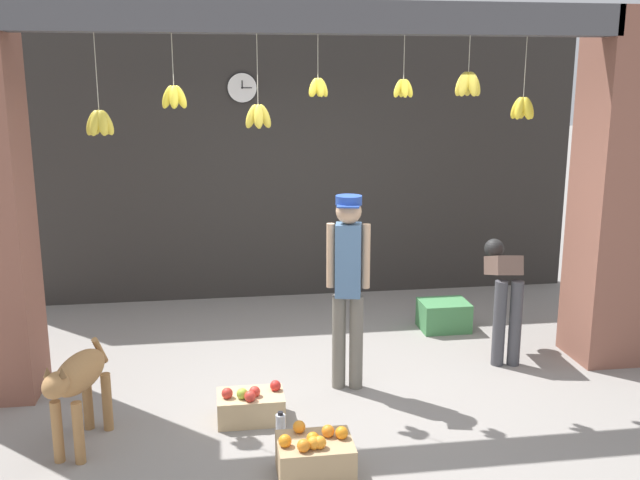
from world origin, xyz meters
name	(u,v)px	position (x,y,z in m)	size (l,w,h in m)	color
ground_plane	(327,387)	(0.00, 0.00, 0.00)	(60.00, 60.00, 0.00)	gray
shop_back_wall	(291,165)	(0.00, 2.63, 1.52)	(6.57, 0.12, 3.03)	#2D2B28
shop_pillar_right	(623,191)	(2.64, 0.30, 1.52)	(0.70, 0.60, 3.03)	brown
storefront_awning	(324,26)	(-0.01, 0.12, 2.86)	(4.67, 0.31, 0.99)	#4C4C51
dog	(78,381)	(-1.81, -0.71, 0.49)	(0.39, 0.87, 0.71)	#9E7042
shopkeeper	(348,278)	(0.17, -0.02, 0.93)	(0.34, 0.28, 1.59)	#6B665B
worker_stooping	(503,286)	(1.66, 0.44, 0.66)	(0.32, 0.77, 1.00)	#424247
fruit_crate_oranges	(315,456)	(-0.28, -1.30, 0.14)	(0.48, 0.37, 0.32)	tan
fruit_crate_apples	(251,406)	(-0.65, -0.47, 0.11)	(0.49, 0.33, 0.28)	tan
produce_box_green	(444,315)	(1.38, 1.20, 0.14)	(0.48, 0.38, 0.29)	#42844C
water_bottle	(281,428)	(-0.46, -0.84, 0.11)	(0.07, 0.07, 0.23)	silver
wall_clock	(242,88)	(-0.53, 2.55, 2.37)	(0.33, 0.03, 0.33)	black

